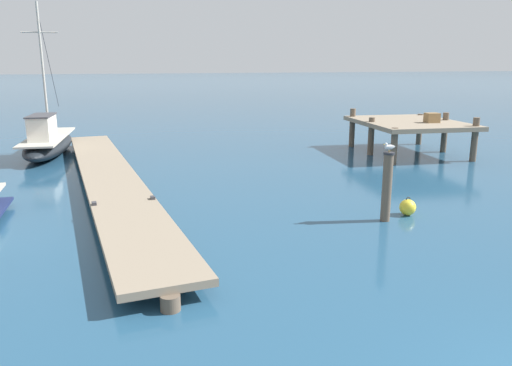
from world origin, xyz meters
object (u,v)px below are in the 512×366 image
object	(u,v)px
fishing_boat_2	(48,142)
mooring_piling	(387,186)
perched_seagull	(390,147)
mooring_buoy	(408,207)

from	to	relation	value
fishing_boat_2	mooring_piling	distance (m)	16.66
fishing_boat_2	perched_seagull	distance (m)	16.72
fishing_boat_2	perched_seagull	bearing A→B (deg)	-55.14
mooring_buoy	mooring_piling	bearing A→B (deg)	-164.49
mooring_buoy	perched_seagull	bearing A→B (deg)	-164.43
fishing_boat_2	perched_seagull	size ratio (longest dim) A/B	19.01
mooring_piling	perched_seagull	world-z (taller)	perched_seagull
mooring_piling	mooring_buoy	size ratio (longest dim) A/B	3.56
fishing_boat_2	perched_seagull	xyz separation A→B (m)	(9.52, -13.67, 1.43)
mooring_piling	perched_seagull	bearing A→B (deg)	5.58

